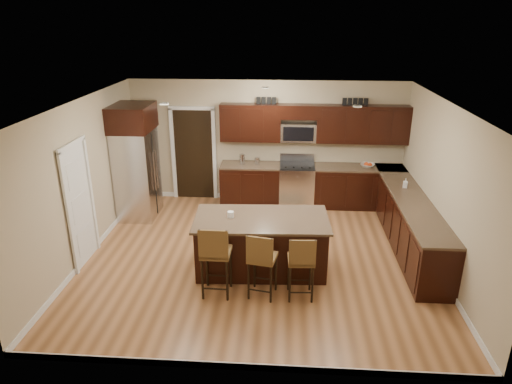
# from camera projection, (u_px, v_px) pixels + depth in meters

# --- Properties ---
(floor) EXTENTS (6.00, 6.00, 0.00)m
(floor) POSITION_uv_depth(u_px,v_px,m) (259.00, 257.00, 8.03)
(floor) COLOR #A46D41
(floor) RESTS_ON ground
(ceiling) EXTENTS (6.00, 6.00, 0.00)m
(ceiling) POSITION_uv_depth(u_px,v_px,m) (259.00, 104.00, 7.05)
(ceiling) COLOR silver
(ceiling) RESTS_ON wall_back
(wall_back) EXTENTS (6.00, 0.00, 6.00)m
(wall_back) POSITION_uv_depth(u_px,v_px,m) (267.00, 142.00, 10.10)
(wall_back) COLOR tan
(wall_back) RESTS_ON floor
(wall_left) EXTENTS (0.00, 5.50, 5.50)m
(wall_left) POSITION_uv_depth(u_px,v_px,m) (83.00, 181.00, 7.73)
(wall_left) COLOR tan
(wall_left) RESTS_ON floor
(wall_right) EXTENTS (0.00, 5.50, 5.50)m
(wall_right) POSITION_uv_depth(u_px,v_px,m) (445.00, 190.00, 7.35)
(wall_right) COLOR tan
(wall_right) RESTS_ON floor
(base_cabinets) EXTENTS (4.02, 3.96, 0.92)m
(base_cabinets) POSITION_uv_depth(u_px,v_px,m) (359.00, 204.00, 9.09)
(base_cabinets) COLOR black
(base_cabinets) RESTS_ON floor
(upper_cabinets) EXTENTS (4.00, 0.33, 0.80)m
(upper_cabinets) POSITION_uv_depth(u_px,v_px,m) (316.00, 123.00, 9.70)
(upper_cabinets) COLOR black
(upper_cabinets) RESTS_ON wall_back
(range) EXTENTS (0.76, 0.64, 1.11)m
(range) POSITION_uv_depth(u_px,v_px,m) (297.00, 185.00, 10.09)
(range) COLOR silver
(range) RESTS_ON floor
(microwave) EXTENTS (0.76, 0.31, 0.40)m
(microwave) POSITION_uv_depth(u_px,v_px,m) (298.00, 132.00, 9.82)
(microwave) COLOR silver
(microwave) RESTS_ON upper_cabinets
(doorway) EXTENTS (0.85, 0.03, 2.06)m
(doorway) POSITION_uv_depth(u_px,v_px,m) (194.00, 155.00, 10.30)
(doorway) COLOR black
(doorway) RESTS_ON floor
(pantry_door) EXTENTS (0.03, 0.80, 2.04)m
(pantry_door) POSITION_uv_depth(u_px,v_px,m) (79.00, 206.00, 7.57)
(pantry_door) COLOR white
(pantry_door) RESTS_ON floor
(letter_decor) EXTENTS (2.20, 0.03, 0.15)m
(letter_decor) POSITION_uv_depth(u_px,v_px,m) (310.00, 101.00, 9.54)
(letter_decor) COLOR black
(letter_decor) RESTS_ON upper_cabinets
(island) EXTENTS (2.22, 1.24, 0.92)m
(island) POSITION_uv_depth(u_px,v_px,m) (261.00, 245.00, 7.54)
(island) COLOR black
(island) RESTS_ON floor
(stool_left) EXTENTS (0.44, 0.44, 1.16)m
(stool_left) POSITION_uv_depth(u_px,v_px,m) (215.00, 253.00, 6.68)
(stool_left) COLOR brown
(stool_left) RESTS_ON floor
(stool_mid) EXTENTS (0.46, 0.46, 1.06)m
(stool_mid) POSITION_uv_depth(u_px,v_px,m) (262.00, 258.00, 6.67)
(stool_mid) COLOR brown
(stool_mid) RESTS_ON floor
(stool_right) EXTENTS (0.41, 0.41, 1.03)m
(stool_right) POSITION_uv_depth(u_px,v_px,m) (301.00, 261.00, 6.64)
(stool_right) COLOR brown
(stool_right) RESTS_ON floor
(refrigerator) EXTENTS (0.79, 0.98, 2.35)m
(refrigerator) POSITION_uv_depth(u_px,v_px,m) (136.00, 161.00, 9.29)
(refrigerator) COLOR silver
(refrigerator) RESTS_ON floor
(floor_mat) EXTENTS (0.89, 0.61, 0.01)m
(floor_mat) POSITION_uv_depth(u_px,v_px,m) (285.00, 222.00, 9.38)
(floor_mat) COLOR brown
(floor_mat) RESTS_ON floor
(fruit_bowl) EXTENTS (0.38, 0.38, 0.07)m
(fruit_bowl) POSITION_uv_depth(u_px,v_px,m) (368.00, 165.00, 9.82)
(fruit_bowl) COLOR silver
(fruit_bowl) RESTS_ON base_cabinets
(soap_bottle) EXTENTS (0.10, 0.10, 0.18)m
(soap_bottle) POSITION_uv_depth(u_px,v_px,m) (405.00, 183.00, 8.62)
(soap_bottle) COLOR #B2B2B2
(soap_bottle) RESTS_ON base_cabinets
(canister_tall) EXTENTS (0.12, 0.12, 0.23)m
(canister_tall) POSITION_uv_depth(u_px,v_px,m) (242.00, 159.00, 9.97)
(canister_tall) COLOR silver
(canister_tall) RESTS_ON base_cabinets
(canister_short) EXTENTS (0.11, 0.11, 0.16)m
(canister_short) POSITION_uv_depth(u_px,v_px,m) (257.00, 161.00, 9.96)
(canister_short) COLOR silver
(canister_short) RESTS_ON base_cabinets
(island_jar) EXTENTS (0.10, 0.10, 0.10)m
(island_jar) POSITION_uv_depth(u_px,v_px,m) (231.00, 214.00, 7.37)
(island_jar) COLOR white
(island_jar) RESTS_ON island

